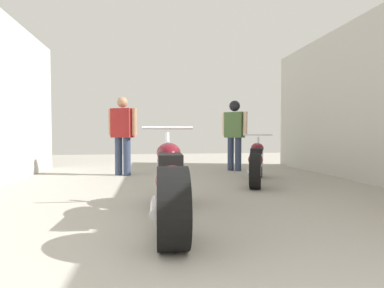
% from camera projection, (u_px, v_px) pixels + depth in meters
% --- Properties ---
extents(ground_plane, '(17.76, 17.76, 0.00)m').
position_uv_depth(ground_plane, '(198.00, 199.00, 3.95)').
color(ground_plane, '#9E998E').
extents(motorcycle_maroon_cruiser, '(0.61, 2.08, 0.97)m').
position_uv_depth(motorcycle_maroon_cruiser, '(169.00, 182.00, 2.90)').
color(motorcycle_maroon_cruiser, black).
rests_on(motorcycle_maroon_cruiser, ground_plane).
extents(motorcycle_black_naked, '(0.93, 1.79, 0.88)m').
position_uv_depth(motorcycle_black_naked, '(257.00, 162.00, 5.24)').
color(motorcycle_black_naked, black).
rests_on(motorcycle_black_naked, ground_plane).
extents(mechanic_in_blue, '(0.64, 0.40, 1.65)m').
position_uv_depth(mechanic_in_blue, '(123.00, 131.00, 6.17)').
color(mechanic_in_blue, '#2D3851').
rests_on(mechanic_in_blue, ground_plane).
extents(mechanic_with_helmet, '(0.55, 0.52, 1.66)m').
position_uv_depth(mechanic_with_helmet, '(235.00, 129.00, 6.93)').
color(mechanic_with_helmet, '#2D3851').
rests_on(mechanic_with_helmet, ground_plane).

